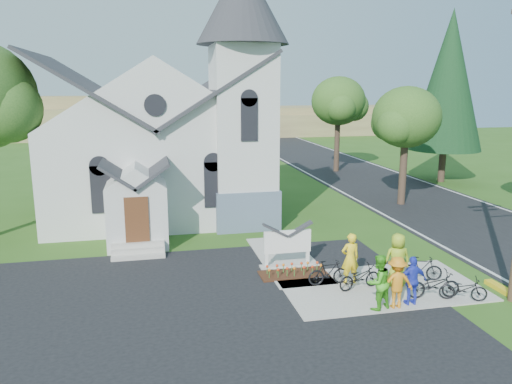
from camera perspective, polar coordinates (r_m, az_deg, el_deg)
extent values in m
plane|color=#305719|center=(17.71, 10.29, -11.68)|extent=(120.00, 120.00, 0.00)
cube|color=black|center=(14.72, -13.59, -16.99)|extent=(20.00, 16.00, 0.02)
cube|color=black|center=(34.85, 16.06, -0.07)|extent=(8.00, 90.00, 0.02)
cube|color=#A29D93|center=(18.71, 14.02, -10.44)|extent=(7.00, 4.00, 0.05)
cube|color=silver|center=(28.27, -11.34, 2.55)|extent=(11.00, 9.00, 5.00)
cube|color=slate|center=(25.78, -1.44, -1.54)|extent=(3.20, 3.20, 2.00)
cube|color=silver|center=(25.18, -1.48, 6.22)|extent=(3.00, 3.00, 9.00)
cone|color=#28292D|center=(25.35, -1.56, 21.00)|extent=(4.50, 4.50, 4.00)
cube|color=silver|center=(22.92, -13.40, -2.59)|extent=(2.60, 2.40, 2.80)
cube|color=#552E18|center=(21.70, -13.45, -3.14)|extent=(1.00, 0.10, 2.00)
cube|color=#A29D93|center=(20.11, 3.57, -8.39)|extent=(2.20, 0.40, 0.10)
cube|color=white|center=(19.74, 1.20, -7.23)|extent=(0.12, 0.12, 1.00)
cube|color=white|center=(20.18, 5.93, -6.85)|extent=(0.12, 0.12, 1.00)
cube|color=white|center=(19.78, 3.61, -5.67)|extent=(1.90, 0.14, 0.90)
cube|color=#341B0E|center=(19.31, 4.31, -9.34)|extent=(2.60, 1.10, 0.07)
cylinder|color=#38291E|center=(31.18, 16.44, 2.28)|extent=(0.44, 0.44, 4.05)
ellipsoid|color=#2B551D|center=(30.82, 16.81, 8.20)|extent=(4.00, 4.00, 3.60)
cylinder|color=#38291E|center=(42.13, 9.23, 5.38)|extent=(0.44, 0.44, 4.50)
ellipsoid|color=#2B551D|center=(41.87, 9.40, 10.23)|extent=(4.40, 4.40, 3.96)
cylinder|color=#38291E|center=(39.71, 20.48, 2.83)|extent=(0.50, 0.50, 2.40)
cone|color=black|center=(39.27, 21.16, 11.79)|extent=(5.20, 5.20, 10.00)
cube|color=olive|center=(72.16, -2.47, 8.08)|extent=(60.00, 8.00, 4.00)
cube|color=olive|center=(73.11, -15.34, 8.34)|extent=(30.00, 6.00, 5.60)
cube|color=olive|center=(74.75, 10.09, 7.66)|extent=(25.00, 6.00, 3.00)
imported|color=yellow|center=(18.40, 10.71, -7.46)|extent=(0.70, 0.48, 1.88)
imported|color=black|center=(18.14, 11.74, -9.49)|extent=(1.75, 0.92, 0.88)
imported|color=green|center=(16.57, 13.80, -9.98)|extent=(1.05, 0.93, 1.81)
imported|color=black|center=(18.30, 8.30, -9.09)|extent=(1.53, 0.45, 0.92)
imported|color=blue|center=(17.23, 17.45, -9.63)|extent=(0.96, 0.40, 1.63)
imported|color=black|center=(18.07, 19.63, -9.94)|extent=(1.86, 0.87, 0.94)
imported|color=orange|center=(16.86, 15.77, -9.90)|extent=(1.16, 0.74, 1.70)
imported|color=black|center=(19.51, 18.39, -8.27)|extent=(1.54, 0.90, 0.89)
imported|color=#95B321|center=(18.58, 15.84, -7.44)|extent=(1.01, 0.73, 1.93)
imported|color=black|center=(18.25, 22.60, -10.17)|extent=(1.63, 1.08, 0.81)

